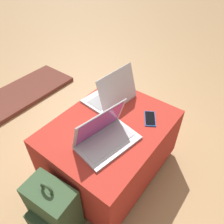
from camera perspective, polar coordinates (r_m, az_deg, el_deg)
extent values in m
plane|color=tan|center=(1.81, -0.43, -14.00)|extent=(14.00, 14.00, 0.00)
cube|color=maroon|center=(1.79, -0.43, -13.54)|extent=(0.83, 0.65, 0.05)
cube|color=#B22D23|center=(1.60, -0.48, -8.71)|extent=(0.87, 0.67, 0.42)
cube|color=#B7B7BC|center=(1.33, -0.94, -8.09)|extent=(0.40, 0.28, 0.02)
cube|color=#B2B2B7|center=(1.32, -0.79, -7.96)|extent=(0.34, 0.18, 0.00)
cube|color=#B7B7BC|center=(1.29, -3.27, -2.90)|extent=(0.38, 0.14, 0.21)
cube|color=#B23D93|center=(1.28, -3.13, -3.06)|extent=(0.33, 0.12, 0.19)
cube|color=silver|center=(1.65, -0.90, 3.61)|extent=(0.36, 0.29, 0.02)
cube|color=#9E9EA3|center=(1.64, -1.07, 3.96)|extent=(0.31, 0.17, 0.00)
cube|color=silver|center=(1.52, 1.56, 6.08)|extent=(0.35, 0.11, 0.25)
cube|color=black|center=(1.52, 1.43, 6.10)|extent=(0.31, 0.10, 0.22)
cube|color=#1E4C9E|center=(1.50, 9.89, -1.71)|extent=(0.16, 0.14, 0.01)
cube|color=black|center=(1.50, 9.91, -1.58)|extent=(0.15, 0.13, 0.00)
cube|color=#385133|center=(1.45, -14.80, -23.18)|extent=(0.20, 0.31, 0.41)
torus|color=#385133|center=(1.26, -16.66, -18.65)|extent=(0.02, 0.09, 0.09)
cube|color=brown|center=(2.61, -24.92, 2.96)|extent=(1.40, 0.50, 0.04)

